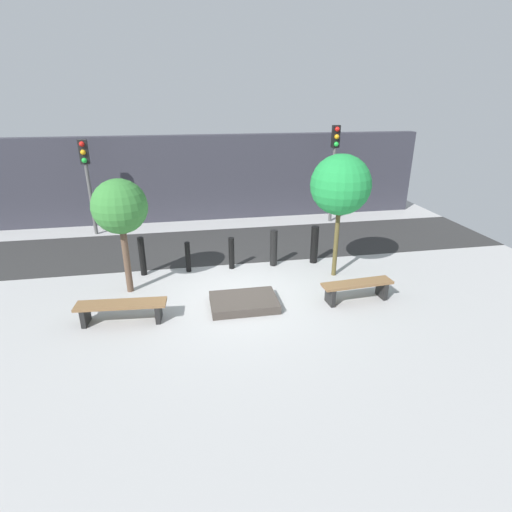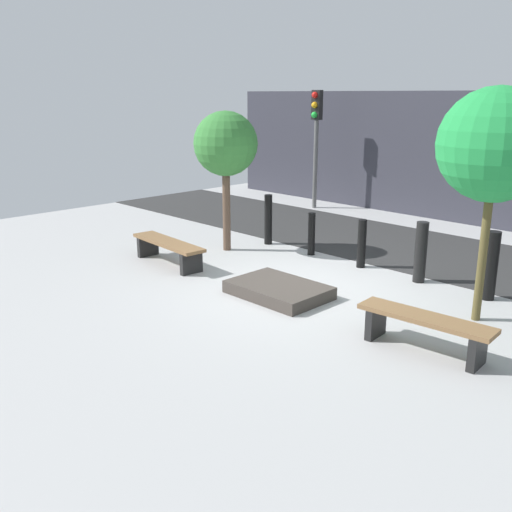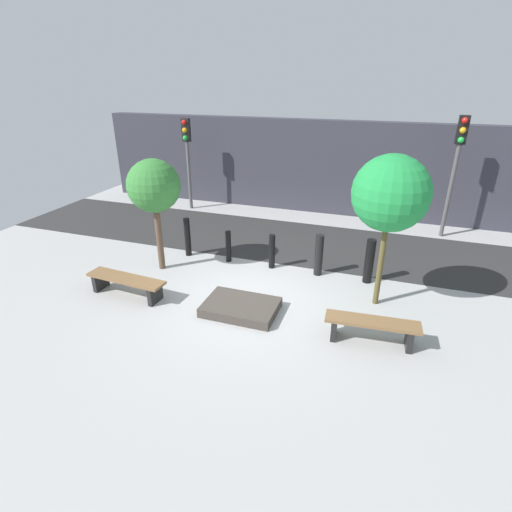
{
  "view_description": "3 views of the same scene",
  "coord_description": "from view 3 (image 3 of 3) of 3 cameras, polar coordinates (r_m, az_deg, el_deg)",
  "views": [
    {
      "loc": [
        -1.2,
        -8.56,
        4.54
      ],
      "look_at": [
        0.35,
        -0.15,
        1.09
      ],
      "focal_mm": 28.0,
      "sensor_mm": 36.0,
      "label": 1
    },
    {
      "loc": [
        5.87,
        -6.8,
        3.12
      ],
      "look_at": [
        -0.46,
        -0.56,
        0.58
      ],
      "focal_mm": 40.0,
      "sensor_mm": 36.0,
      "label": 2
    },
    {
      "loc": [
        2.65,
        -7.21,
        4.57
      ],
      "look_at": [
        0.07,
        0.28,
        0.96
      ],
      "focal_mm": 28.0,
      "sensor_mm": 36.0,
      "label": 3
    }
  ],
  "objects": [
    {
      "name": "ground_plane",
      "position": [
        8.94,
        -1.02,
        -6.26
      ],
      "size": [
        18.0,
        18.0,
        0.0
      ],
      "primitive_type": "plane",
      "color": "#A6A6A6"
    },
    {
      "name": "road_strip",
      "position": [
        12.06,
        4.89,
        2.17
      ],
      "size": [
        18.0,
        3.3,
        0.01
      ],
      "primitive_type": "cube",
      "color": "#2D2D2D",
      "rests_on": "ground"
    },
    {
      "name": "building_facade",
      "position": [
        14.6,
        8.36,
        12.5
      ],
      "size": [
        16.2,
        0.5,
        3.19
      ],
      "primitive_type": "cube",
      "color": "#33333D",
      "rests_on": "ground"
    },
    {
      "name": "bench_left",
      "position": [
        9.42,
        -18.04,
        -3.58
      ],
      "size": [
        1.92,
        0.57,
        0.45
      ],
      "rotation": [
        0.0,
        0.0,
        -0.07
      ],
      "color": "black",
      "rests_on": "ground"
    },
    {
      "name": "bench_right",
      "position": [
        7.76,
        16.21,
        -9.67
      ],
      "size": [
        1.73,
        0.52,
        0.47
      ],
      "rotation": [
        0.0,
        0.0,
        0.07
      ],
      "color": "black",
      "rests_on": "ground"
    },
    {
      "name": "planter_bed",
      "position": [
        8.49,
        -2.2,
        -7.32
      ],
      "size": [
        1.53,
        1.05,
        0.2
      ],
      "primitive_type": "cube",
      "color": "#413A34",
      "rests_on": "ground"
    },
    {
      "name": "tree_behind_left_bench",
      "position": [
        9.9,
        -14.39,
        9.54
      ],
      "size": [
        1.27,
        1.27,
        2.81
      ],
      "color": "brown",
      "rests_on": "ground"
    },
    {
      "name": "tree_behind_right_bench",
      "position": [
        8.26,
        18.69,
        8.39
      ],
      "size": [
        1.52,
        1.52,
        3.23
      ],
      "color": "brown",
      "rests_on": "ground"
    },
    {
      "name": "bollard_far_left",
      "position": [
        11.04,
        -9.76,
        2.69
      ],
      "size": [
        0.17,
        0.17,
        1.07
      ],
      "primitive_type": "cylinder",
      "color": "black",
      "rests_on": "ground"
    },
    {
      "name": "bollard_left",
      "position": [
        10.58,
        -3.96,
        1.39
      ],
      "size": [
        0.14,
        0.14,
        0.85
      ],
      "primitive_type": "cylinder",
      "color": "black",
      "rests_on": "ground"
    },
    {
      "name": "bollard_center",
      "position": [
        10.2,
        2.29,
        0.66
      ],
      "size": [
        0.16,
        0.16,
        0.91
      ],
      "primitive_type": "cylinder",
      "color": "black",
      "rests_on": "ground"
    },
    {
      "name": "bollard_right",
      "position": [
        9.92,
        8.96,
        0.12
      ],
      "size": [
        0.21,
        0.21,
        1.05
      ],
      "primitive_type": "cylinder",
      "color": "black",
      "rests_on": "ground"
    },
    {
      "name": "bollard_far_right",
      "position": [
        9.81,
        15.88,
        -0.72
      ],
      "size": [
        0.22,
        0.22,
        1.09
      ],
      "primitive_type": "cylinder",
      "color": "black",
      "rests_on": "ground"
    },
    {
      "name": "traffic_light_west",
      "position": [
        14.74,
        -9.82,
        15.06
      ],
      "size": [
        0.28,
        0.27,
        3.21
      ],
      "color": "#575757",
      "rests_on": "ground"
    },
    {
      "name": "traffic_light_mid_west",
      "position": [
        13.05,
        26.81,
        12.68
      ],
      "size": [
        0.28,
        0.27,
        3.56
      ],
      "color": "#4F4F4F",
      "rests_on": "ground"
    }
  ]
}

